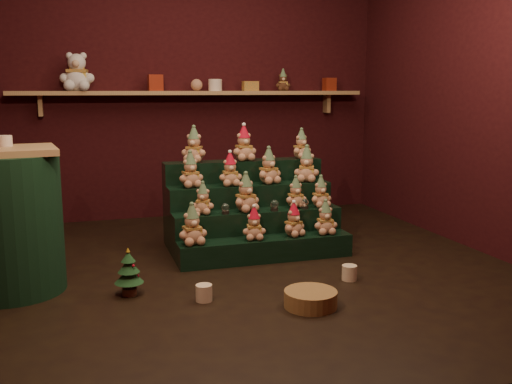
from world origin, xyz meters
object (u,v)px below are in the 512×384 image
object	(u,v)px
mug_left	(204,293)
brown_bear	(283,80)
snow_globe_c	(305,204)
mug_right	(349,273)
white_bear	(77,67)
snow_globe_b	(275,205)
wicker_basket	(311,299)
side_table	(10,222)
mini_christmas_tree	(129,272)
riser_tier_front	(266,249)
snow_globe_a	(225,209)

from	to	relation	value
mug_left	brown_bear	xyz separation A→B (m)	(1.39, 2.40, 1.38)
snow_globe_c	mug_right	distance (m)	0.86
snow_globe_c	white_bear	world-z (taller)	white_bear
snow_globe_c	mug_right	size ratio (longest dim) A/B	0.80
snow_globe_b	mug_left	size ratio (longest dim) A/B	0.85
white_bear	brown_bear	bearing A→B (deg)	7.90
white_bear	brown_bear	size ratio (longest dim) A/B	2.06
mug_left	wicker_basket	world-z (taller)	mug_left
mug_right	white_bear	xyz separation A→B (m)	(-1.77, 2.30, 1.49)
side_table	brown_bear	xyz separation A→B (m)	(2.56, 1.85, 0.95)
side_table	mini_christmas_tree	size ratio (longest dim) A/B	2.99
riser_tier_front	wicker_basket	world-z (taller)	riser_tier_front
mini_christmas_tree	side_table	bearing A→B (deg)	157.40
side_table	mini_christmas_tree	distance (m)	0.85
white_bear	snow_globe_c	bearing A→B (deg)	-33.05
riser_tier_front	mug_right	distance (m)	0.76
wicker_basket	riser_tier_front	bearing A→B (deg)	87.71
snow_globe_b	brown_bear	distance (m)	1.93
snow_globe_b	brown_bear	size ratio (longest dim) A/B	0.41
riser_tier_front	wicker_basket	xyz separation A→B (m)	(-0.04, -1.02, -0.04)
wicker_basket	brown_bear	bearing A→B (deg)	73.97
riser_tier_front	wicker_basket	distance (m)	1.02
side_table	snow_globe_c	bearing A→B (deg)	0.88
side_table	white_bear	world-z (taller)	white_bear
snow_globe_b	brown_bear	xyz separation A→B (m)	(0.61, 1.51, 1.02)
snow_globe_c	wicker_basket	distance (m)	1.30
snow_globe_a	brown_bear	xyz separation A→B (m)	(1.02, 1.51, 1.03)
snow_globe_a	white_bear	bearing A→B (deg)	125.20
snow_globe_c	mug_left	xyz separation A→B (m)	(-1.04, -0.89, -0.35)
snow_globe_a	mini_christmas_tree	bearing A→B (deg)	-141.95
mug_left	snow_globe_c	bearing A→B (deg)	40.31
side_table	mini_christmas_tree	bearing A→B (deg)	-30.23
mug_right	wicker_basket	distance (m)	0.60
riser_tier_front	mini_christmas_tree	world-z (taller)	mini_christmas_tree
wicker_basket	brown_bear	distance (m)	3.12
snow_globe_a	mini_christmas_tree	size ratio (longest dim) A/B	0.27
mug_right	brown_bear	bearing A→B (deg)	82.19
mug_right	side_table	bearing A→B (deg)	168.50
snow_globe_c	brown_bear	xyz separation A→B (m)	(0.34, 1.51, 1.03)
side_table	riser_tier_front	bearing A→B (deg)	-2.26
mug_left	white_bear	xyz separation A→B (m)	(-0.70, 2.40, 1.49)
riser_tier_front	white_bear	xyz separation A→B (m)	(-1.36, 1.67, 1.46)
brown_bear	mini_christmas_tree	bearing A→B (deg)	-120.11
mug_left	mug_right	size ratio (longest dim) A/B	1.00
riser_tier_front	mug_right	bearing A→B (deg)	-56.48
side_table	white_bear	size ratio (longest dim) A/B	2.12
wicker_basket	white_bear	xyz separation A→B (m)	(-1.31, 2.69, 1.50)
snow_globe_a	snow_globe_b	world-z (taller)	snow_globe_b
snow_globe_a	side_table	world-z (taller)	side_table
mini_christmas_tree	brown_bear	distance (m)	3.10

